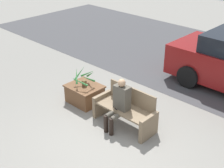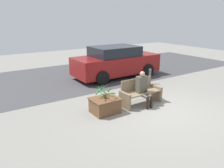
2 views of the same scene
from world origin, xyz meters
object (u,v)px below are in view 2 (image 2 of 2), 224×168
(parked_car, at_px, (116,62))
(bollard_post, at_px, (150,76))
(potted_plant, at_px, (105,92))
(bench, at_px, (140,93))
(planter_box, at_px, (105,105))
(person_seated, at_px, (143,87))

(parked_car, bearing_deg, bollard_post, -74.24)
(potted_plant, distance_m, bollard_post, 3.80)
(potted_plant, relative_size, parked_car, 0.13)
(bench, xyz_separation_m, planter_box, (-1.46, 0.02, -0.14))
(potted_plant, bearing_deg, bollard_post, 24.60)
(planter_box, height_order, bollard_post, bollard_post)
(bench, distance_m, parked_car, 3.86)
(parked_car, xyz_separation_m, bollard_post, (0.56, -1.97, -0.40))
(person_seated, bearing_deg, parked_car, 68.92)
(potted_plant, height_order, bollard_post, potted_plant)
(potted_plant, height_order, parked_car, parked_car)
(bench, xyz_separation_m, bollard_post, (1.97, 1.60, -0.02))
(person_seated, relative_size, potted_plant, 2.06)
(bollard_post, bearing_deg, planter_box, -155.37)
(person_seated, distance_m, parked_car, 4.03)
(bench, bearing_deg, person_seated, -99.97)
(bench, distance_m, planter_box, 1.47)
(bollard_post, bearing_deg, person_seated, -138.21)
(bench, bearing_deg, parked_car, 68.35)
(person_seated, distance_m, planter_box, 1.50)
(parked_car, bearing_deg, person_seated, -111.08)
(bench, relative_size, parked_car, 0.34)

